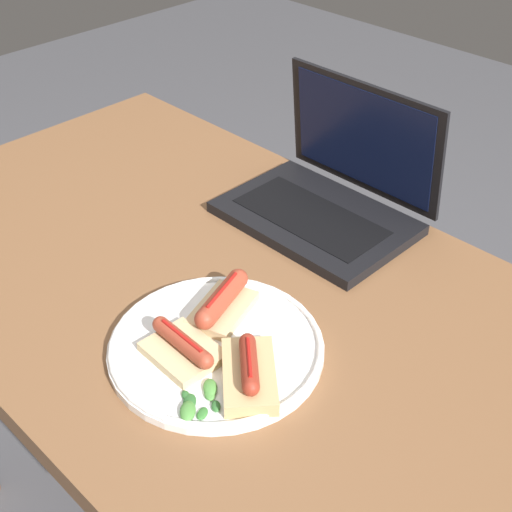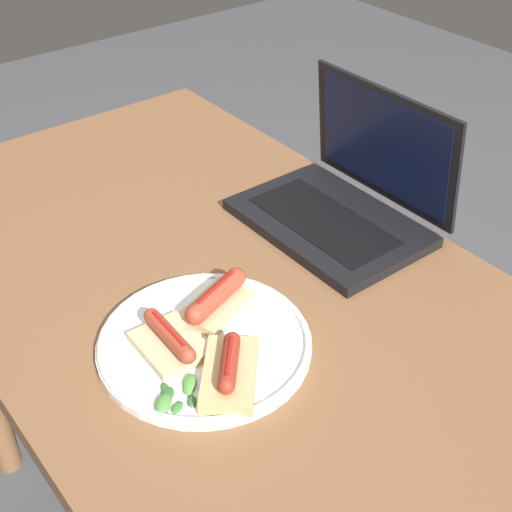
% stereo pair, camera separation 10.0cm
% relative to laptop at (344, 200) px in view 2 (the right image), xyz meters
% --- Properties ---
extents(desk, '(1.14, 0.69, 0.78)m').
position_rel_laptop_xyz_m(desk, '(-0.04, -0.25, -0.15)').
color(desk, brown).
rests_on(desk, ground_plane).
extents(laptop, '(0.30, 0.23, 0.21)m').
position_rel_laptop_xyz_m(laptop, '(0.00, 0.00, 0.00)').
color(laptop, black).
rests_on(laptop, desk).
extents(plate, '(0.28, 0.28, 0.02)m').
position_rel_laptop_xyz_m(plate, '(0.11, -0.35, -0.03)').
color(plate, white).
rests_on(plate, desk).
extents(sausage_toast_left, '(0.09, 0.12, 0.04)m').
position_rel_laptop_xyz_m(sausage_toast_left, '(0.07, -0.30, -0.01)').
color(sausage_toast_left, '#D6B784').
rests_on(sausage_toast_left, plate).
extents(sausage_toast_middle, '(0.11, 0.08, 0.04)m').
position_rel_laptop_xyz_m(sausage_toast_middle, '(0.09, -0.40, -0.02)').
color(sausage_toast_middle, '#D6B784').
rests_on(sausage_toast_middle, plate).
extents(sausage_toast_right, '(0.13, 0.13, 0.04)m').
position_rel_laptop_xyz_m(sausage_toast_right, '(0.18, -0.37, -0.01)').
color(sausage_toast_right, tan).
rests_on(sausage_toast_right, plate).
extents(salad_pile, '(0.06, 0.08, 0.01)m').
position_rel_laptop_xyz_m(salad_pile, '(0.17, -0.43, -0.02)').
color(salad_pile, '#4C8E3D').
rests_on(salad_pile, plate).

